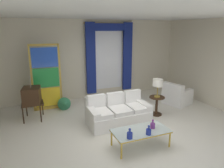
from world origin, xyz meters
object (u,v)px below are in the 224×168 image
peacock_figurine (65,104)px  armchair_white (176,96)px  bottle_amber_squat (153,125)px  couch_white_long (117,112)px  coffee_table (141,132)px  bottle_blue_decanter (149,131)px  table_lamp_brass (158,83)px  vintage_tv (32,96)px  round_side_table (157,104)px  stained_glass_divider (46,79)px  bottle_crystal_tall (130,135)px

peacock_figurine → armchair_white: bearing=-12.5°
bottle_amber_squat → couch_white_long: bearing=101.8°
coffee_table → bottle_blue_decanter: bottle_blue_decanter is taller
bottle_blue_decanter → bottle_amber_squat: (0.25, 0.23, -0.00)m
bottle_amber_squat → table_lamp_brass: 1.89m
vintage_tv → round_side_table: (3.64, -1.10, -0.37)m
vintage_tv → peacock_figurine: (0.99, 0.32, -0.51)m
peacock_figurine → table_lamp_brass: bearing=-28.2°
coffee_table → vintage_tv: 3.41m
peacock_figurine → round_side_table: (2.65, -1.42, 0.14)m
bottle_blue_decanter → round_side_table: size_ratio=0.37×
armchair_white → table_lamp_brass: 1.54m
couch_white_long → stained_glass_divider: size_ratio=0.81×
couch_white_long → bottle_blue_decanter: couch_white_long is taller
bottle_blue_decanter → peacock_figurine: 3.38m
round_side_table → stained_glass_divider: bearing=150.6°
bottle_crystal_tall → peacock_figurine: 3.22m
couch_white_long → bottle_blue_decanter: (0.04, -1.63, 0.18)m
stained_glass_divider → armchair_white: bearing=-15.5°
bottle_crystal_tall → table_lamp_brass: size_ratio=0.41×
coffee_table → bottle_amber_squat: (0.31, -0.01, 0.11)m
couch_white_long → bottle_crystal_tall: couch_white_long is taller
bottle_crystal_tall → vintage_tv: 3.34m
armchair_white → peacock_figurine: armchair_white is taller
couch_white_long → table_lamp_brass: table_lamp_brass is taller
bottle_crystal_tall → armchair_white: bearing=36.5°
couch_white_long → vintage_tv: 2.58m
bottle_crystal_tall → coffee_table: bearing=29.9°
bottle_blue_decanter → bottle_crystal_tall: bearing=178.8°
couch_white_long → round_side_table: bearing=1.8°
bottle_blue_decanter → round_side_table: bottle_blue_decanter is taller
peacock_figurine → table_lamp_brass: table_lamp_brass is taller
stained_glass_divider → peacock_figurine: 1.03m
bottle_blue_decanter → stained_glass_divider: (-1.81, 3.45, 0.57)m
coffee_table → bottle_crystal_tall: bottle_crystal_tall is taller
coffee_table → stained_glass_divider: (-1.76, 3.21, 0.68)m
table_lamp_brass → round_side_table: bearing=0.0°
vintage_tv → armchair_white: size_ratio=1.32×
peacock_figurine → round_side_table: bearing=-28.2°
bottle_crystal_tall → bottle_amber_squat: size_ratio=1.06×
armchair_white → peacock_figurine: bearing=167.5°
bottle_amber_squat → stained_glass_divider: bearing=122.6°
bottle_crystal_tall → round_side_table: bearing=43.0°
vintage_tv → stained_glass_divider: size_ratio=0.61×
bottle_crystal_tall → bottle_amber_squat: (0.71, 0.22, -0.00)m
vintage_tv → armchair_white: vintage_tv is taller
bottle_blue_decanter → stained_glass_divider: stained_glass_divider is taller
coffee_table → vintage_tv: bearing=131.7°
couch_white_long → armchair_white: couch_white_long is taller
armchair_white → stained_glass_divider: bearing=164.5°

